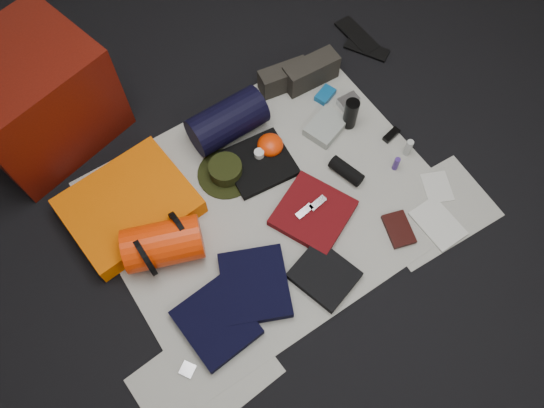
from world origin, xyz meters
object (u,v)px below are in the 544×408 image
water_bottle (351,114)px  compact_camera (348,101)px  navy_duffel (227,121)px  paperback_book (399,229)px  stuff_sack (163,244)px  red_cabinet (34,99)px  sleeping_pad (129,206)px

water_bottle → compact_camera: size_ratio=1.66×
compact_camera → navy_duffel: bearing=164.6°
paperback_book → compact_camera: bearing=88.5°
navy_duffel → paperback_book: bearing=-68.4°
stuff_sack → water_bottle: (1.17, 0.10, -0.01)m
red_cabinet → paperback_book: bearing=-65.9°
sleeping_pad → water_bottle: 1.22m
water_bottle → paperback_book: size_ratio=1.05×
water_bottle → compact_camera: 0.15m
red_cabinet → sleeping_pad: bearing=-93.2°
red_cabinet → sleeping_pad: red_cabinet is taller
compact_camera → paperback_book: size_ratio=0.63×
water_bottle → compact_camera: water_bottle is taller
compact_camera → paperback_book: (-0.25, -0.74, -0.01)m
navy_duffel → paperback_book: (0.39, -0.94, -0.09)m
stuff_sack → water_bottle: size_ratio=1.91×
red_cabinet → navy_duffel: (0.77, -0.53, -0.17)m
red_cabinet → navy_duffel: 0.95m
red_cabinet → stuff_sack: 0.98m
stuff_sack → navy_duffel: (0.60, 0.42, 0.00)m
navy_duffel → paperback_book: navy_duffel is taller
compact_camera → red_cabinet: bearing=154.8°
red_cabinet → water_bottle: size_ratio=3.57×
compact_camera → water_bottle: bearing=-123.3°
navy_duffel → water_bottle: bearing=-29.9°
red_cabinet → stuff_sack: red_cabinet is taller
sleeping_pad → compact_camera: (1.29, -0.08, -0.03)m
navy_duffel → water_bottle: size_ratio=2.15×
stuff_sack → compact_camera: (1.25, 0.21, -0.08)m
sleeping_pad → paperback_book: sleeping_pad is taller
red_cabinet → stuff_sack: bearing=-94.1°
sleeping_pad → paperback_book: (1.04, -0.82, -0.04)m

